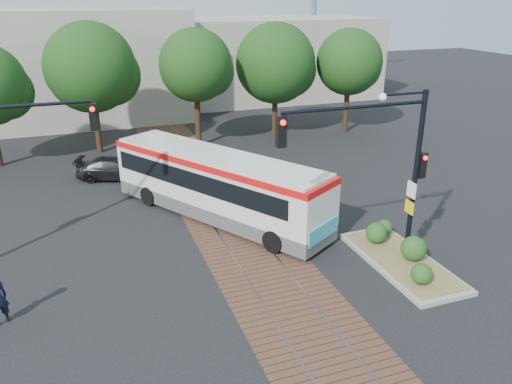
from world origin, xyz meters
TOP-DOWN VIEW (x-y plane):
  - ground at (0.00, 0.00)m, footprint 120.00×120.00m
  - trackbed at (0.00, 4.00)m, footprint 3.60×40.00m
  - tree_row at (1.21, 16.42)m, footprint 26.40×5.60m
  - warehouses at (-0.53, 28.75)m, footprint 40.00×13.00m
  - city_bus at (-0.31, 5.19)m, footprint 7.42×10.21m
  - traffic_island at (4.82, -0.90)m, footprint 2.20×5.20m
  - signal_pole_main at (3.86, -0.81)m, footprint 5.49×0.46m
  - parked_car at (-4.04, 11.60)m, footprint 4.23×2.80m

SIDE VIEW (x-z plane):
  - ground at x=0.00m, z-range 0.00..0.00m
  - trackbed at x=0.00m, z-range 0.00..0.02m
  - traffic_island at x=4.82m, z-range -0.24..0.89m
  - parked_car at x=-4.04m, z-range 0.00..1.14m
  - city_bus at x=-0.31m, z-range 0.16..3.00m
  - warehouses at x=-0.53m, z-range -0.19..7.81m
  - signal_pole_main at x=3.86m, z-range 1.16..7.16m
  - tree_row at x=1.21m, z-range 1.01..8.69m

